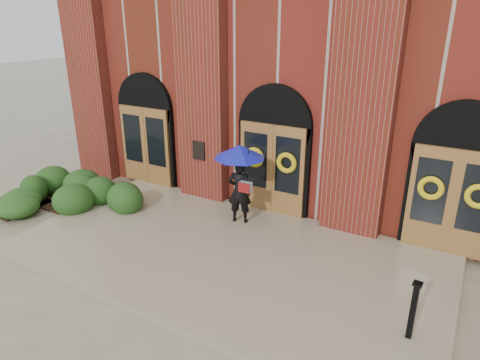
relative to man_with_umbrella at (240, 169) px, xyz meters
The scene contains 7 objects.
ground 2.41m from the man_with_umbrella, 75.65° to the right, with size 90.00×90.00×0.00m, color tan.
landing 2.25m from the man_with_umbrella, 74.34° to the right, with size 10.00×5.30×0.15m, color gray.
church_building 7.33m from the man_with_umbrella, 86.46° to the left, with size 16.20×12.53×7.00m.
man_with_umbrella is the anchor object (origin of this frame).
metal_post 5.40m from the man_with_umbrella, 27.02° to the right, with size 0.16×0.16×1.11m.
hedge_wall_left 5.06m from the man_with_umbrella, 165.75° to the right, with size 3.25×1.30×0.83m, color #1F4416.
hedge_front_left 7.06m from the man_with_umbrella, 161.42° to the right, with size 1.56×1.33×0.55m, color #244A19.
Camera 1 is at (4.69, -7.27, 5.35)m, focal length 32.00 mm.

